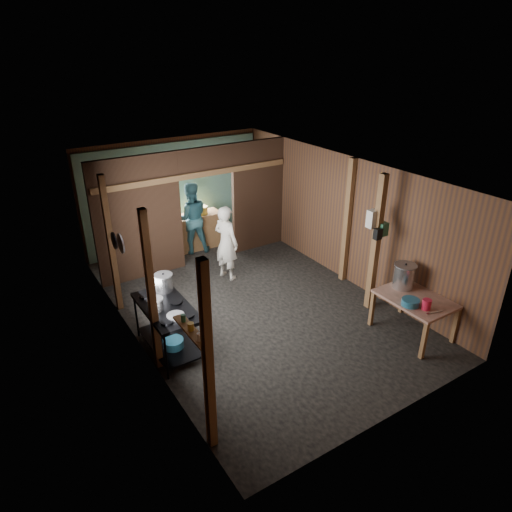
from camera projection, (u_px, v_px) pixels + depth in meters
floor at (250, 303)px, 8.80m from camera, size 4.50×7.00×0.00m
ceiling at (250, 172)px, 7.68m from camera, size 4.50×7.00×0.00m
wall_back at (174, 192)px, 10.91m from camera, size 4.50×0.00×2.60m
wall_front at (400, 339)px, 5.58m from camera, size 4.50×0.00×2.60m
wall_left at (129, 273)px, 7.16m from camera, size 0.00×7.00×2.60m
wall_right at (343, 218)px, 9.33m from camera, size 0.00×7.00×2.60m
partition_left at (138, 219)px, 9.28m from camera, size 1.85×0.10×2.60m
partition_right at (258, 196)px, 10.68m from camera, size 1.35×0.10×2.60m
partition_header at (205, 161)px, 9.61m from camera, size 1.30×0.10×0.60m
turquoise_panel at (175, 195)px, 10.88m from camera, size 4.40×0.06×2.50m
back_counter at (197, 231)px, 11.01m from camera, size 1.20×0.50×0.85m
wall_clock at (183, 167)px, 10.69m from camera, size 0.20×0.03×0.20m
post_left_a at (208, 360)px, 5.21m from camera, size 0.10×0.12×2.60m
post_left_b at (151, 293)px, 6.58m from camera, size 0.10×0.12×2.60m
post_left_c at (111, 246)px, 8.10m from camera, size 0.10×0.12×2.60m
post_right at (347, 222)px, 9.15m from camera, size 0.10×0.12×2.60m
post_free at (376, 244)px, 8.15m from camera, size 0.12×0.12×2.60m
cross_beam at (196, 175)px, 9.56m from camera, size 4.40×0.12×0.12m
pan_lid_big at (121, 243)px, 7.33m from camera, size 0.03×0.34×0.34m
pan_lid_small at (114, 241)px, 7.68m from camera, size 0.03×0.30×0.30m
wall_shelf at (191, 331)px, 5.56m from camera, size 0.14×0.80×0.03m
jar_white at (200, 337)px, 5.34m from camera, size 0.07×0.07×0.10m
jar_yellow at (191, 327)px, 5.53m from camera, size 0.08×0.08×0.10m
jar_green at (183, 318)px, 5.70m from camera, size 0.06×0.06×0.10m
bag_white at (373, 219)px, 7.98m from camera, size 0.22×0.15×0.32m
bag_green at (383, 229)px, 8.01m from camera, size 0.16×0.12×0.24m
bag_black at (378, 234)px, 7.95m from camera, size 0.14×0.10×0.20m
gas_range at (168, 328)px, 7.32m from camera, size 0.73×1.42×0.84m
prep_table at (413, 316)px, 7.77m from camera, size 0.88×1.21×0.71m
stove_pot_large at (164, 283)px, 7.52m from camera, size 0.31×0.31×0.32m
stove_pot_med at (156, 305)px, 7.01m from camera, size 0.30×0.30×0.22m
frying_pan at (176, 316)px, 6.84m from camera, size 0.44×0.56×0.07m
blue_tub_front at (173, 343)px, 7.27m from camera, size 0.33×0.33×0.14m
blue_tub_back at (162, 329)px, 7.65m from camera, size 0.29×0.29×0.12m
stock_pot at (404, 276)px, 7.85m from camera, size 0.44×0.44×0.45m
wash_basin at (410, 302)px, 7.38m from camera, size 0.37×0.37×0.11m
pink_bucket at (427, 304)px, 7.25m from camera, size 0.19×0.19×0.17m
knife at (434, 312)px, 7.20m from camera, size 0.30×0.11×0.01m
yellow_tub at (201, 210)px, 10.85m from camera, size 0.33×0.33×0.18m
cook at (226, 243)px, 9.45m from camera, size 0.55×0.68×1.60m
worker_back at (191, 218)px, 10.61m from camera, size 0.96×0.84×1.70m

